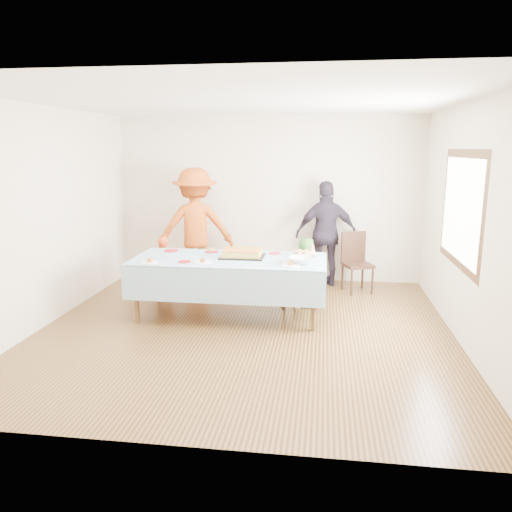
{
  "coord_description": "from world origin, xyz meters",
  "views": [
    {
      "loc": [
        0.92,
        -5.74,
        2.19
      ],
      "look_at": [
        0.09,
        0.3,
        0.86
      ],
      "focal_mm": 35.0,
      "sensor_mm": 36.0,
      "label": 1
    }
  ],
  "objects_px": {
    "party_table": "(229,262)",
    "birthday_cake": "(242,253)",
    "dining_chair": "(356,259)",
    "adult_left": "(196,227)"
  },
  "relations": [
    {
      "from": "party_table",
      "to": "birthday_cake",
      "type": "bearing_deg",
      "value": 33.96
    },
    {
      "from": "dining_chair",
      "to": "adult_left",
      "type": "distance_m",
      "value": 2.6
    },
    {
      "from": "birthday_cake",
      "to": "dining_chair",
      "type": "distance_m",
      "value": 2.07
    },
    {
      "from": "party_table",
      "to": "birthday_cake",
      "type": "xyz_separation_m",
      "value": [
        0.16,
        0.11,
        0.1
      ]
    },
    {
      "from": "birthday_cake",
      "to": "adult_left",
      "type": "bearing_deg",
      "value": 124.9
    },
    {
      "from": "dining_chair",
      "to": "adult_left",
      "type": "relative_size",
      "value": 0.49
    },
    {
      "from": "party_table",
      "to": "dining_chair",
      "type": "bearing_deg",
      "value": 39.88
    },
    {
      "from": "dining_chair",
      "to": "birthday_cake",
      "type": "bearing_deg",
      "value": -161.32
    },
    {
      "from": "party_table",
      "to": "adult_left",
      "type": "relative_size",
      "value": 1.33
    },
    {
      "from": "party_table",
      "to": "adult_left",
      "type": "bearing_deg",
      "value": 118.7
    }
  ]
}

